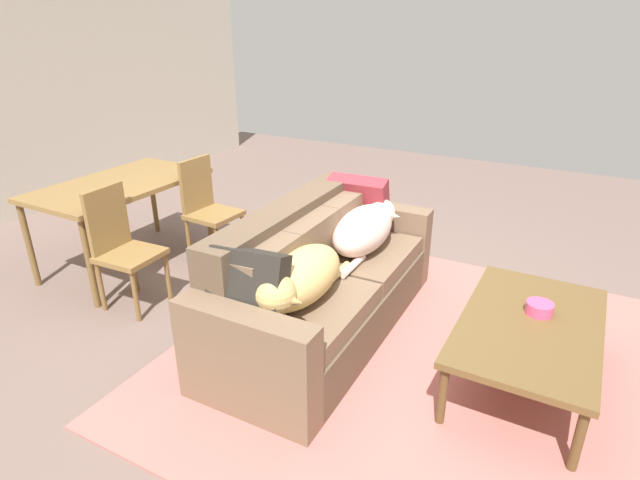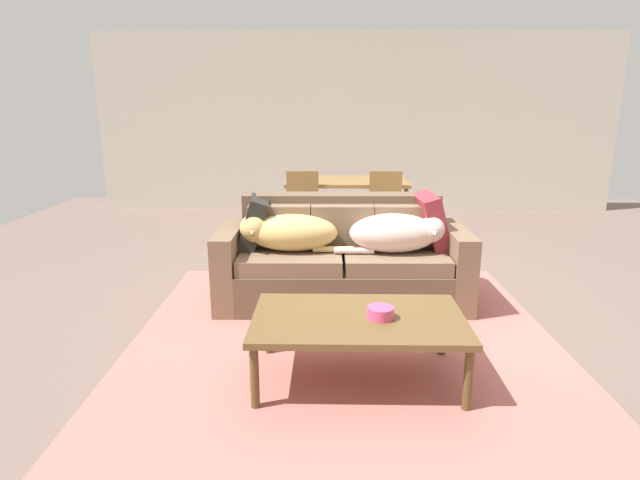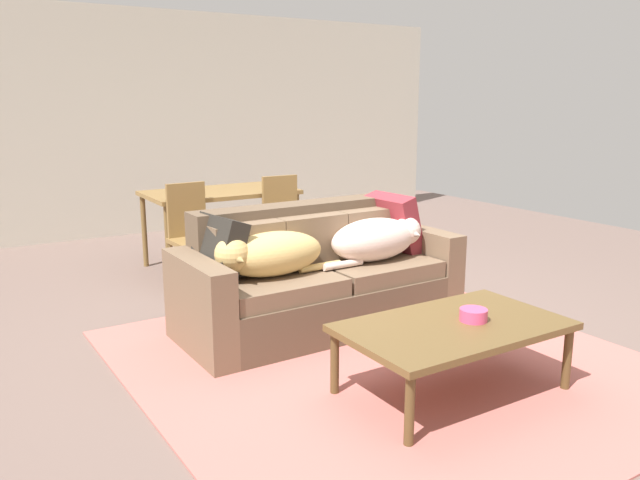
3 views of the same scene
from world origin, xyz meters
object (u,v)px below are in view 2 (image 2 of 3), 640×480
coffee_table (358,322)px  dining_chair_near_left (303,210)px  dog_on_right_cushion (398,233)px  throw_pillow_by_right_arm (432,222)px  dining_table (346,186)px  couch (342,261)px  bowl_on_coffee_table (380,313)px  throw_pillow_by_left_arm (253,223)px  dog_on_left_cushion (287,232)px  dining_chair_near_right (385,210)px

coffee_table → dining_chair_near_left: dining_chair_near_left is taller
dog_on_right_cushion → throw_pillow_by_right_arm: 0.37m
dining_table → dining_chair_near_left: size_ratio=1.56×
couch → throw_pillow_by_right_arm: (0.76, 0.06, 0.33)m
dining_table → dog_on_right_cushion: bearing=-80.6°
throw_pillow_by_right_arm → bowl_on_coffee_table: bearing=-111.2°
throw_pillow_by_left_arm → throw_pillow_by_right_arm: (1.52, 0.02, 0.01)m
throw_pillow_by_right_arm → dining_chair_near_left: same height
dining_table → couch: bearing=-92.7°
dog_on_left_cushion → dining_table: bearing=74.4°
dog_on_left_cushion → throw_pillow_by_left_arm: size_ratio=2.13×
dining_table → coffee_table: bearing=-90.4°
throw_pillow_by_left_arm → dining_chair_near_left: 1.47m
couch → dining_chair_near_right: size_ratio=2.24×
throw_pillow_by_left_arm → dog_on_right_cushion: bearing=-8.2°
throw_pillow_by_right_arm → coffee_table: (-0.69, -1.42, -0.30)m
dining_chair_near_left → dining_table: bearing=43.7°
dog_on_right_cushion → dining_table: size_ratio=0.62×
dining_chair_near_left → dog_on_left_cushion: bearing=-94.8°
dog_on_left_cushion → throw_pillow_by_right_arm: size_ratio=2.00×
throw_pillow_by_left_arm → dining_table: bearing=66.4°
coffee_table → bowl_on_coffee_table: (0.13, -0.02, 0.07)m
throw_pillow_by_right_arm → dining_chair_near_right: (-0.25, 1.35, -0.16)m
couch → throw_pillow_by_left_arm: (-0.76, 0.04, 0.32)m
throw_pillow_by_left_arm → dining_chair_near_right: 1.88m
throw_pillow_by_right_arm → dining_chair_near_right: bearing=100.3°
coffee_table → throw_pillow_by_right_arm: bearing=64.2°
couch → dog_on_right_cushion: 0.55m
throw_pillow_by_right_arm → bowl_on_coffee_table: size_ratio=2.94×
bowl_on_coffee_table → dining_chair_near_right: bearing=83.6°
couch → dog_on_right_cushion: couch is taller
dog_on_left_cushion → throw_pillow_by_left_arm: (-0.31, 0.15, 0.04)m
couch → dining_chair_near_right: dining_chair_near_right is taller
dining_chair_near_left → throw_pillow_by_right_arm: bearing=-53.1°
bowl_on_coffee_table → dining_chair_near_left: size_ratio=0.17×
dog_on_left_cushion → throw_pillow_by_left_arm: bearing=153.6°
bowl_on_coffee_table → dining_chair_near_right: size_ratio=0.17×
dog_on_left_cushion → couch: bearing=12.3°
couch → dining_table: 2.02m
throw_pillow_by_left_arm → coffee_table: (0.83, -1.40, -0.29)m
dining_chair_near_left → dining_chair_near_right: bearing=-5.5°
throw_pillow_by_left_arm → dining_chair_near_left: (0.35, 1.41, -0.17)m
dog_on_right_cushion → throw_pillow_by_left_arm: 1.22m
dog_on_left_cushion → coffee_table: 1.38m
dining_chair_near_right → bowl_on_coffee_table: bearing=-93.8°
coffee_table → dining_table: (0.03, 3.35, 0.31)m
dog_on_left_cushion → dining_chair_near_left: 1.56m
dining_chair_near_left → dog_on_right_cushion: bearing=-64.8°
bowl_on_coffee_table → dining_chair_near_right: 2.82m
throw_pillow_by_left_arm → bowl_on_coffee_table: size_ratio=2.76×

